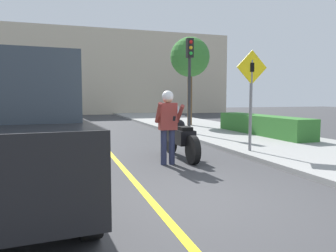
# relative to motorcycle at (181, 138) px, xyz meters

# --- Properties ---
(ground_plane) EXTENTS (80.00, 80.00, 0.00)m
(ground_plane) POSITION_rel_motorcycle_xyz_m (-1.03, -3.48, -0.52)
(ground_plane) COLOR #38383A
(sidewalk_curb) EXTENTS (4.40, 44.00, 0.11)m
(sidewalk_curb) POSITION_rel_motorcycle_xyz_m (3.77, 0.52, -0.46)
(sidewalk_curb) COLOR gray
(sidewalk_curb) RESTS_ON ground
(road_center_line) EXTENTS (0.12, 36.00, 0.01)m
(road_center_line) POSITION_rel_motorcycle_xyz_m (-1.63, 2.52, -0.52)
(road_center_line) COLOR yellow
(road_center_line) RESTS_ON ground
(building_backdrop) EXTENTS (28.00, 1.20, 7.66)m
(building_backdrop) POSITION_rel_motorcycle_xyz_m (-1.03, 22.52, 3.31)
(building_backdrop) COLOR beige
(building_backdrop) RESTS_ON ground
(motorcycle) EXTENTS (0.62, 2.28, 1.32)m
(motorcycle) POSITION_rel_motorcycle_xyz_m (0.00, 0.00, 0.00)
(motorcycle) COLOR black
(motorcycle) RESTS_ON ground
(person_biker) EXTENTS (0.59, 0.47, 1.72)m
(person_biker) POSITION_rel_motorcycle_xyz_m (-0.56, -0.66, 0.53)
(person_biker) COLOR #282D4C
(person_biker) RESTS_ON ground
(suv_nearby) EXTENTS (2.21, 4.58, 2.08)m
(suv_nearby) POSITION_rel_motorcycle_xyz_m (-3.58, -2.89, 0.52)
(suv_nearby) COLOR black
(suv_nearby) RESTS_ON ground
(crossing_sign) EXTENTS (0.91, 0.08, 2.69)m
(crossing_sign) POSITION_rel_motorcycle_xyz_m (1.96, -0.11, 1.21)
(crossing_sign) COLOR slate
(crossing_sign) RESTS_ON sidewalk_curb
(traffic_light) EXTENTS (0.26, 0.30, 3.77)m
(traffic_light) POSITION_rel_motorcycle_xyz_m (2.03, 4.50, 2.22)
(traffic_light) COLOR #2D2D30
(traffic_light) RESTS_ON sidewalk_curb
(hedge_row) EXTENTS (0.90, 5.22, 0.74)m
(hedge_row) POSITION_rel_motorcycle_xyz_m (4.57, 3.25, -0.04)
(hedge_row) COLOR #33702D
(hedge_row) RESTS_ON sidewalk_curb
(street_tree) EXTENTS (2.02, 2.02, 4.51)m
(street_tree) POSITION_rel_motorcycle_xyz_m (3.45, 8.04, 3.06)
(street_tree) COLOR brown
(street_tree) RESTS_ON sidewalk_curb
(parked_car_green) EXTENTS (1.88, 4.20, 1.68)m
(parked_car_green) POSITION_rel_motorcycle_xyz_m (-4.28, 10.11, 0.34)
(parked_car_green) COLOR black
(parked_car_green) RESTS_ON ground
(parked_car_grey) EXTENTS (1.88, 4.20, 1.68)m
(parked_car_grey) POSITION_rel_motorcycle_xyz_m (-4.13, 15.88, 0.34)
(parked_car_grey) COLOR black
(parked_car_grey) RESTS_ON ground
(parked_car_blue) EXTENTS (1.88, 4.20, 1.68)m
(parked_car_blue) POSITION_rel_motorcycle_xyz_m (-4.76, 22.04, 0.34)
(parked_car_blue) COLOR black
(parked_car_blue) RESTS_ON ground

